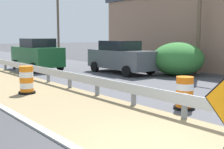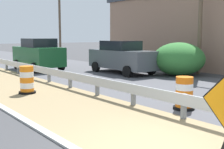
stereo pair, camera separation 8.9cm
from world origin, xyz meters
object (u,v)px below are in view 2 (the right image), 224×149
object	(u,v)px
traffic_barrel_nearest	(184,95)
traffic_barrel_close	(27,81)
car_lead_far_lane	(38,54)
car_trailing_near_lane	(122,57)
utility_pole_mid	(60,11)
utility_pole_near	(201,5)

from	to	relation	value
traffic_barrel_nearest	traffic_barrel_close	world-z (taller)	traffic_barrel_close
traffic_barrel_nearest	car_lead_far_lane	xyz separation A→B (m)	(0.90, 12.72, 0.58)
traffic_barrel_close	traffic_barrel_nearest	bearing A→B (deg)	-62.38
traffic_barrel_nearest	car_lead_far_lane	size ratio (longest dim) A/B	0.24
traffic_barrel_close	car_trailing_near_lane	xyz separation A→B (m)	(7.05, 2.60, 0.49)
car_trailing_near_lane	utility_pole_mid	xyz separation A→B (m)	(3.68, 14.74, 3.80)
traffic_barrel_nearest	utility_pole_near	size ratio (longest dim) A/B	0.13
traffic_barrel_nearest	utility_pole_near	xyz separation A→B (m)	(7.60, 5.02, 3.56)
traffic_barrel_close	utility_pole_near	xyz separation A→B (m)	(10.45, -0.43, 3.52)
car_trailing_near_lane	utility_pole_near	bearing A→B (deg)	48.73
traffic_barrel_nearest	car_lead_far_lane	bearing A→B (deg)	85.97
traffic_barrel_nearest	utility_pole_mid	xyz separation A→B (m)	(7.89, 22.79, 4.32)
traffic_barrel_close	utility_pole_mid	size ratio (longest dim) A/B	0.12
utility_pole_near	utility_pole_mid	size ratio (longest dim) A/B	0.84
traffic_barrel_nearest	utility_pole_mid	bearing A→B (deg)	70.92
traffic_barrel_close	utility_pole_near	bearing A→B (deg)	-2.33
traffic_barrel_nearest	car_trailing_near_lane	size ratio (longest dim) A/B	0.22
car_trailing_near_lane	utility_pole_near	distance (m)	5.47
car_trailing_near_lane	car_lead_far_lane	size ratio (longest dim) A/B	1.09
traffic_barrel_nearest	utility_pole_near	bearing A→B (deg)	33.45
car_trailing_near_lane	utility_pole_near	world-z (taller)	utility_pole_near
car_lead_far_lane	traffic_barrel_nearest	bearing A→B (deg)	175.30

